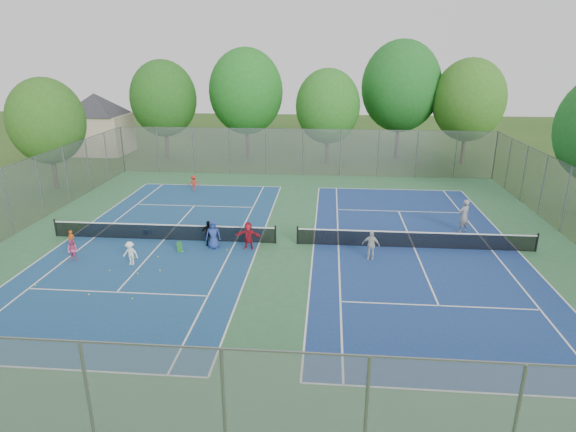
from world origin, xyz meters
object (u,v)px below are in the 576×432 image
at_px(net_left, 164,232).
at_px(net_right, 415,240).
at_px(instructor, 464,216).
at_px(ball_hopper, 180,247).
at_px(ball_crate, 147,232).

xyz_separation_m(net_left, net_right, (14.00, 0.00, 0.00)).
distance_m(net_left, net_right, 14.00).
bearing_deg(instructor, net_right, 10.49).
bearing_deg(ball_hopper, net_left, 131.42).
xyz_separation_m(net_right, ball_hopper, (-12.60, -1.59, -0.19)).
xyz_separation_m(net_left, ball_crate, (-1.28, 0.84, -0.31)).
relative_size(net_left, ball_hopper, 24.46).
relative_size(net_right, instructor, 6.42).
xyz_separation_m(net_right, ball_crate, (-15.28, 0.84, -0.31)).
xyz_separation_m(net_right, instructor, (3.25, 2.78, 0.55)).
relative_size(ball_hopper, instructor, 0.26).
relative_size(net_right, ball_crate, 37.25).
height_order(ball_crate, ball_hopper, ball_hopper).
height_order(net_right, ball_hopper, net_right).
bearing_deg(ball_crate, net_left, -33.32).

